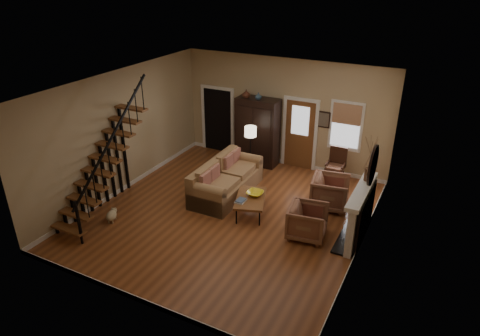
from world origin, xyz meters
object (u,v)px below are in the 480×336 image
at_px(sofa, 227,179).
at_px(coffee_table, 250,205).
at_px(armoire, 258,132).
at_px(armchair_left, 307,222).
at_px(armchair_right, 330,192).
at_px(floor_lamp, 250,151).
at_px(side_chair, 335,166).

xyz_separation_m(sofa, coffee_table, (1.02, -0.62, -0.23)).
relative_size(armoire, armchair_left, 2.43).
xyz_separation_m(coffee_table, armchair_right, (1.67, 1.22, 0.19)).
height_order(armoire, floor_lamp, armoire).
relative_size(armoire, coffee_table, 1.75).
relative_size(armchair_left, floor_lamp, 0.57).
bearing_deg(floor_lamp, armchair_left, -41.83).
bearing_deg(coffee_table, side_chair, 62.20).
bearing_deg(armoire, side_chair, -4.48).
height_order(sofa, coffee_table, sofa).
bearing_deg(sofa, side_chair, 39.62).
bearing_deg(armchair_left, armoire, 32.54).
height_order(sofa, armchair_left, sofa).
relative_size(coffee_table, floor_lamp, 0.80).
bearing_deg(side_chair, sofa, -139.83).
bearing_deg(armchair_left, armchair_right, -11.29).
bearing_deg(armoire, armchair_left, -49.05).
bearing_deg(armoire, floor_lamp, -78.81).
distance_m(armchair_right, side_chair, 1.46).
relative_size(armoire, sofa, 0.85).
distance_m(sofa, side_chair, 3.16).
xyz_separation_m(sofa, floor_lamp, (0.04, 1.38, 0.30)).
bearing_deg(floor_lamp, armchair_right, -16.27).
relative_size(coffee_table, armchair_left, 1.39).
distance_m(armoire, sofa, 2.32).
bearing_deg(floor_lamp, side_chair, 15.46).
bearing_deg(sofa, floor_lamp, 87.94).
height_order(coffee_table, armchair_right, armchair_right).
xyz_separation_m(sofa, armchair_left, (2.61, -0.92, -0.06)).
height_order(sofa, floor_lamp, floor_lamp).
height_order(armchair_left, armchair_right, armchair_right).
distance_m(armoire, coffee_table, 3.19).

